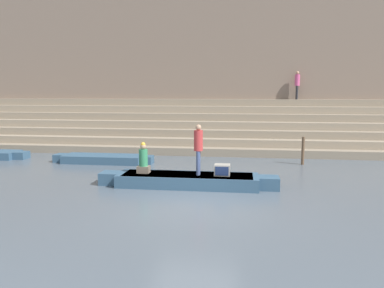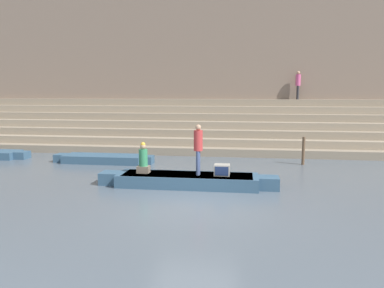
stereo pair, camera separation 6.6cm
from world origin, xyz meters
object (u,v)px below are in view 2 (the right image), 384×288
at_px(person_standing, 198,146).
at_px(moored_boat_shore, 104,158).
at_px(person_on_steps, 298,83).
at_px(rowboat_main, 187,180).
at_px(mooring_post, 303,151).
at_px(tv_set, 222,170).
at_px(person_rowing, 143,160).

xyz_separation_m(person_standing, moored_boat_shore, (-4.89, 3.83, -1.25)).
distance_m(moored_boat_shore, person_on_steps, 12.11).
relative_size(rowboat_main, mooring_post, 4.94).
bearing_deg(rowboat_main, tv_set, -2.65).
bearing_deg(person_on_steps, rowboat_main, 91.35).
xyz_separation_m(rowboat_main, moored_boat_shore, (-4.51, 3.83, -0.03)).
relative_size(rowboat_main, tv_set, 11.75).
bearing_deg(rowboat_main, person_rowing, 175.36).
distance_m(rowboat_main, person_standing, 1.28).
distance_m(person_standing, tv_set, 1.17).
distance_m(person_rowing, moored_boat_shore, 4.84).
height_order(person_rowing, moored_boat_shore, person_rowing).
relative_size(rowboat_main, person_standing, 3.59).
xyz_separation_m(rowboat_main, person_standing, (0.38, -0.00, 1.22)).
bearing_deg(rowboat_main, mooring_post, 41.62).
height_order(tv_set, mooring_post, mooring_post).
distance_m(person_standing, person_on_steps, 11.58).
relative_size(person_standing, moored_boat_shore, 0.37).
bearing_deg(person_on_steps, person_standing, 93.08).
relative_size(rowboat_main, person_rowing, 5.70).
distance_m(person_rowing, mooring_post, 7.69).
bearing_deg(moored_boat_shore, rowboat_main, -44.49).
bearing_deg(person_standing, person_on_steps, 77.31).
distance_m(rowboat_main, person_on_steps, 12.04).
xyz_separation_m(person_rowing, moored_boat_shore, (-2.93, 3.79, -0.69)).
height_order(moored_boat_shore, person_on_steps, person_on_steps).
relative_size(rowboat_main, person_on_steps, 3.80).
xyz_separation_m(tv_set, mooring_post, (3.42, 4.57, 0.01)).
height_order(person_standing, tv_set, person_standing).
bearing_deg(person_rowing, moored_boat_shore, 124.64).
xyz_separation_m(person_standing, mooring_post, (4.24, 4.59, -0.81)).
bearing_deg(person_on_steps, person_rowing, 84.62).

